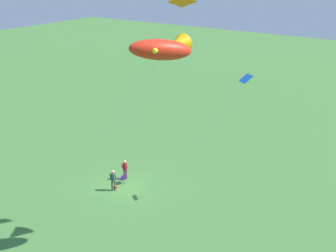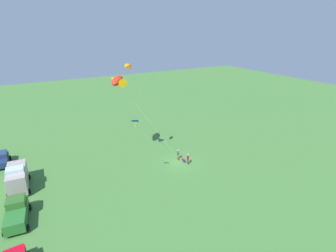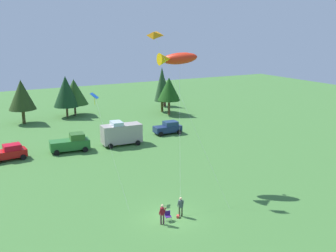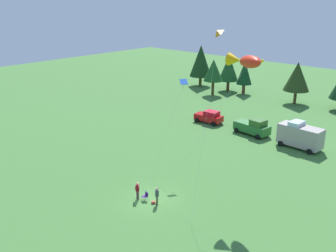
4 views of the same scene
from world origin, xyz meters
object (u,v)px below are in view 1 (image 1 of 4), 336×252
kite_diamond_blue (242,84)px  kite_delta_orange (181,0)px  backpack_on_grass (115,187)px  kite_large_fish (165,49)px  person_spectator (125,168)px  person_kite_flyer (113,179)px  folding_chair (123,178)px

kite_diamond_blue → kite_delta_orange: bearing=-16.9°
kite_diamond_blue → kite_delta_orange: 8.15m
backpack_on_grass → kite_large_fish: 15.41m
kite_diamond_blue → backpack_on_grass: bearing=-65.4°
person_spectator → kite_diamond_blue: 12.37m
person_kite_flyer → kite_large_fish: size_ratio=0.13×
person_spectator → kite_delta_orange: bearing=169.1°
folding_chair → kite_diamond_blue: bearing=-148.7°
backpack_on_grass → folding_chair: bearing=-177.9°
folding_chair → kite_delta_orange: 16.36m
backpack_on_grass → kite_diamond_blue: 13.12m
person_kite_flyer → kite_diamond_blue: bearing=-117.5°
folding_chair → person_spectator: bearing=-51.3°
person_spectator → kite_diamond_blue: bearing=-154.5°
folding_chair → kite_large_fish: bearing=159.3°
person_kite_flyer → person_spectator: (-2.03, -0.52, 0.00)m
backpack_on_grass → kite_diamond_blue: kite_diamond_blue is taller
kite_diamond_blue → folding_chair: bearing=-71.0°
person_kite_flyer → kite_delta_orange: (1.00, 6.94, 14.01)m
person_kite_flyer → folding_chair: person_kite_flyer is taller
person_spectator → kite_diamond_blue: kite_diamond_blue is taller
backpack_on_grass → kite_diamond_blue: (-3.99, 8.69, 8.99)m
backpack_on_grass → kite_delta_orange: kite_delta_orange is taller
folding_chair → person_spectator: (-0.71, -0.35, 0.53)m
person_spectator → person_kite_flyer: bearing=115.6°
folding_chair → backpack_on_grass: (0.98, 0.04, -0.38)m
backpack_on_grass → kite_delta_orange: size_ratio=0.02×
person_kite_flyer → backpack_on_grass: (-0.35, -0.13, -0.91)m
folding_chair → kite_delta_orange: (2.33, 7.10, 14.55)m
person_kite_flyer → kite_delta_orange: bearing=-152.6°
folding_chair → backpack_on_grass: bearing=104.3°
kite_delta_orange → kite_diamond_blue: bearing=163.1°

